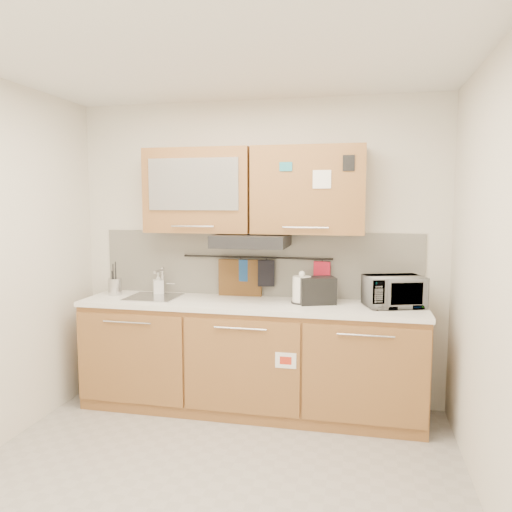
% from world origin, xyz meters
% --- Properties ---
extents(floor, '(3.20, 3.20, 0.00)m').
position_xyz_m(floor, '(0.00, 0.00, 0.00)').
color(floor, '#9E9993').
rests_on(floor, ground).
extents(ceiling, '(3.20, 3.20, 0.00)m').
position_xyz_m(ceiling, '(0.00, 0.00, 2.60)').
color(ceiling, white).
rests_on(ceiling, wall_back).
extents(wall_back, '(3.20, 0.00, 3.20)m').
position_xyz_m(wall_back, '(0.00, 1.50, 1.30)').
color(wall_back, silver).
rests_on(wall_back, ground).
extents(wall_right, '(0.00, 3.00, 3.00)m').
position_xyz_m(wall_right, '(1.60, 0.00, 1.30)').
color(wall_right, silver).
rests_on(wall_right, ground).
extents(base_cabinet, '(2.80, 0.64, 0.88)m').
position_xyz_m(base_cabinet, '(0.00, 1.19, 0.41)').
color(base_cabinet, olive).
rests_on(base_cabinet, floor).
extents(countertop, '(2.82, 0.62, 0.04)m').
position_xyz_m(countertop, '(0.00, 1.19, 0.90)').
color(countertop, white).
rests_on(countertop, base_cabinet).
extents(backsplash, '(2.80, 0.02, 0.56)m').
position_xyz_m(backsplash, '(0.00, 1.49, 1.20)').
color(backsplash, silver).
rests_on(backsplash, countertop).
extents(upper_cabinets, '(1.82, 0.37, 0.70)m').
position_xyz_m(upper_cabinets, '(-0.00, 1.32, 1.83)').
color(upper_cabinets, olive).
rests_on(upper_cabinets, wall_back).
extents(range_hood, '(0.60, 0.46, 0.10)m').
position_xyz_m(range_hood, '(0.00, 1.25, 1.42)').
color(range_hood, black).
rests_on(range_hood, upper_cabinets).
extents(sink, '(0.42, 0.40, 0.26)m').
position_xyz_m(sink, '(-0.85, 1.21, 0.92)').
color(sink, silver).
rests_on(sink, countertop).
extents(utensil_rail, '(1.30, 0.02, 0.02)m').
position_xyz_m(utensil_rail, '(0.00, 1.45, 1.26)').
color(utensil_rail, black).
rests_on(utensil_rail, backsplash).
extents(utensil_crock, '(0.13, 0.13, 0.29)m').
position_xyz_m(utensil_crock, '(-1.23, 1.25, 1.00)').
color(utensil_crock, '#BABABF').
rests_on(utensil_crock, countertop).
extents(kettle, '(0.19, 0.17, 0.26)m').
position_xyz_m(kettle, '(0.42, 1.24, 1.02)').
color(kettle, white).
rests_on(kettle, countertop).
extents(toaster, '(0.33, 0.26, 0.22)m').
position_xyz_m(toaster, '(0.55, 1.24, 1.03)').
color(toaster, black).
rests_on(toaster, countertop).
extents(microwave, '(0.51, 0.42, 0.24)m').
position_xyz_m(microwave, '(1.14, 1.25, 1.04)').
color(microwave, '#999999').
rests_on(microwave, countertop).
extents(soap_bottle, '(0.12, 0.12, 0.19)m').
position_xyz_m(soap_bottle, '(-0.87, 1.35, 1.02)').
color(soap_bottle, '#999999').
rests_on(soap_bottle, countertop).
extents(cutting_board, '(0.38, 0.04, 0.47)m').
position_xyz_m(cutting_board, '(-0.14, 1.44, 1.00)').
color(cutting_board, brown).
rests_on(cutting_board, utensil_rail).
extents(oven_mitt, '(0.11, 0.03, 0.19)m').
position_xyz_m(oven_mitt, '(-0.13, 1.44, 1.15)').
color(oven_mitt, navy).
rests_on(oven_mitt, utensil_rail).
extents(dark_pouch, '(0.15, 0.07, 0.23)m').
position_xyz_m(dark_pouch, '(0.09, 1.44, 1.13)').
color(dark_pouch, black).
rests_on(dark_pouch, utensil_rail).
extents(pot_holder, '(0.14, 0.05, 0.17)m').
position_xyz_m(pot_holder, '(0.57, 1.44, 1.15)').
color(pot_holder, '#B7182E').
rests_on(pot_holder, utensil_rail).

